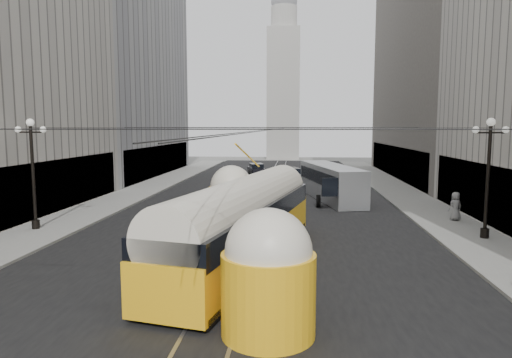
# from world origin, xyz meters

# --- Properties ---
(road) EXTENTS (20.00, 85.00, 0.02)m
(road) POSITION_xyz_m (0.00, 32.50, 0.00)
(road) COLOR black
(road) RESTS_ON ground
(sidewalk_left) EXTENTS (4.00, 72.00, 0.15)m
(sidewalk_left) POSITION_xyz_m (-12.00, 36.00, 0.07)
(sidewalk_left) COLOR gray
(sidewalk_left) RESTS_ON ground
(sidewalk_right) EXTENTS (4.00, 72.00, 0.15)m
(sidewalk_right) POSITION_xyz_m (12.00, 36.00, 0.07)
(sidewalk_right) COLOR gray
(sidewalk_right) RESTS_ON ground
(rail_left) EXTENTS (0.12, 85.00, 0.04)m
(rail_left) POSITION_xyz_m (-0.75, 32.50, 0.00)
(rail_left) COLOR gray
(rail_left) RESTS_ON ground
(rail_right) EXTENTS (0.12, 85.00, 0.04)m
(rail_right) POSITION_xyz_m (0.75, 32.50, 0.00)
(rail_right) COLOR gray
(rail_right) RESTS_ON ground
(building_left_far) EXTENTS (12.60, 28.60, 28.60)m
(building_left_far) POSITION_xyz_m (-19.99, 48.00, 14.31)
(building_left_far) COLOR #999999
(building_left_far) RESTS_ON ground
(building_right_far) EXTENTS (12.60, 32.60, 32.60)m
(building_right_far) POSITION_xyz_m (20.00, 48.00, 16.31)
(building_right_far) COLOR #514C47
(building_right_far) RESTS_ON ground
(distant_tower) EXTENTS (6.00, 6.00, 31.36)m
(distant_tower) POSITION_xyz_m (0.00, 80.00, 14.97)
(distant_tower) COLOR #B2AFA8
(distant_tower) RESTS_ON ground
(lamppost_left_mid) EXTENTS (1.86, 0.44, 6.37)m
(lamppost_left_mid) POSITION_xyz_m (-12.60, 18.00, 3.74)
(lamppost_left_mid) COLOR black
(lamppost_left_mid) RESTS_ON sidewalk_left
(lamppost_right_mid) EXTENTS (1.86, 0.44, 6.37)m
(lamppost_right_mid) POSITION_xyz_m (12.60, 18.00, 3.74)
(lamppost_right_mid) COLOR black
(lamppost_right_mid) RESTS_ON sidewalk_right
(catenary) EXTENTS (25.00, 72.00, 0.23)m
(catenary) POSITION_xyz_m (0.12, 31.49, 5.88)
(catenary) COLOR black
(catenary) RESTS_ON ground
(streetcar) EXTENTS (5.87, 17.03, 3.81)m
(streetcar) POSITION_xyz_m (0.19, 12.99, 1.86)
(streetcar) COLOR yellow
(streetcar) RESTS_ON ground
(city_bus) EXTENTS (4.89, 11.71, 2.88)m
(city_bus) POSITION_xyz_m (5.39, 31.22, 1.58)
(city_bus) COLOR #9EA0A3
(city_bus) RESTS_ON ground
(sedan_white_far) EXTENTS (3.28, 5.20, 1.53)m
(sedan_white_far) POSITION_xyz_m (1.89, 43.64, 0.69)
(sedan_white_far) COLOR white
(sedan_white_far) RESTS_ON ground
(sedan_dark_far) EXTENTS (2.77, 4.55, 1.34)m
(sedan_dark_far) POSITION_xyz_m (-2.61, 51.65, 0.61)
(sedan_dark_far) COLOR black
(sedan_dark_far) RESTS_ON ground
(pedestrian_sidewalk_right) EXTENTS (1.02, 0.82, 1.81)m
(pedestrian_sidewalk_right) POSITION_xyz_m (12.59, 22.59, 1.06)
(pedestrian_sidewalk_right) COLOR gray
(pedestrian_sidewalk_right) RESTS_ON sidewalk_right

